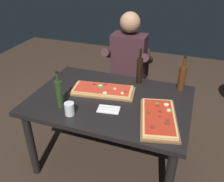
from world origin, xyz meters
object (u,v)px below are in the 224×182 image
dining_table (110,107)px  tumbler_near_camera (70,109)px  vinegar_bottle_green (140,70)px  pizza_rectangular_left (159,118)px  pizza_rectangular_front (103,90)px  oil_bottle_amber (59,93)px  seated_diner (127,65)px  diner_chair (130,81)px  wine_bottle_dark (182,77)px

dining_table → tumbler_near_camera: 0.43m
tumbler_near_camera → vinegar_bottle_green: bearing=61.6°
pizza_rectangular_left → pizza_rectangular_front: bearing=155.9°
oil_bottle_amber → seated_diner: bearing=73.5°
pizza_rectangular_left → seated_diner: seated_diner is taller
oil_bottle_amber → seated_diner: 1.04m
dining_table → pizza_rectangular_left: (0.46, -0.17, 0.12)m
vinegar_bottle_green → pizza_rectangular_front: bearing=-132.3°
vinegar_bottle_green → diner_chair: (-0.22, 0.48, -0.39)m
tumbler_near_camera → diner_chair: diner_chair is taller
wine_bottle_dark → diner_chair: 0.87m
pizza_rectangular_front → tumbler_near_camera: bearing=-105.7°
dining_table → pizza_rectangular_left: pizza_rectangular_left is taller
pizza_rectangular_left → wine_bottle_dark: (0.11, 0.55, 0.11)m
pizza_rectangular_front → tumbler_near_camera: tumbler_near_camera is taller
seated_diner → pizza_rectangular_left: bearing=-60.1°
wine_bottle_dark → tumbler_near_camera: wine_bottle_dark is taller
pizza_rectangular_front → pizza_rectangular_left: 0.62m
dining_table → tumbler_near_camera: (-0.22, -0.33, 0.15)m
pizza_rectangular_left → tumbler_near_camera: bearing=-166.2°
oil_bottle_amber → vinegar_bottle_green: bearing=50.7°
pizza_rectangular_front → oil_bottle_amber: oil_bottle_amber is taller
pizza_rectangular_left → diner_chair: bearing=117.0°
diner_chair → vinegar_bottle_green: bearing=-64.8°
vinegar_bottle_green → pizza_rectangular_left: bearing=-61.6°
wine_bottle_dark → pizza_rectangular_front: bearing=-155.8°
pizza_rectangular_front → vinegar_bottle_green: 0.42m
dining_table → vinegar_bottle_green: bearing=66.5°
dining_table → tumbler_near_camera: size_ratio=13.39×
oil_bottle_amber → tumbler_near_camera: size_ratio=3.08×
dining_table → pizza_rectangular_left: bearing=-19.8°
oil_bottle_amber → wine_bottle_dark: bearing=34.7°
dining_table → seated_diner: 0.74m
oil_bottle_amber → tumbler_near_camera: (0.13, -0.08, -0.08)m
pizza_rectangular_left → seated_diner: (-0.52, 0.90, -0.02)m
pizza_rectangular_front → seated_diner: size_ratio=0.46×
pizza_rectangular_left → oil_bottle_amber: 0.82m
pizza_rectangular_left → vinegar_bottle_green: bearing=118.4°
dining_table → wine_bottle_dark: (0.57, 0.39, 0.22)m
vinegar_bottle_green → seated_diner: seated_diner is taller
pizza_rectangular_front → dining_table: bearing=-39.9°
pizza_rectangular_left → wine_bottle_dark: 0.57m
seated_diner → diner_chair: bearing=90.0°
pizza_rectangular_front → pizza_rectangular_left: size_ratio=1.05×
wine_bottle_dark → seated_diner: 0.73m
dining_table → wine_bottle_dark: size_ratio=4.21×
pizza_rectangular_front → vinegar_bottle_green: (0.27, 0.29, 0.12)m
pizza_rectangular_front → diner_chair: diner_chair is taller
dining_table → oil_bottle_amber: 0.49m
oil_bottle_amber → vinegar_bottle_green: size_ratio=0.91×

